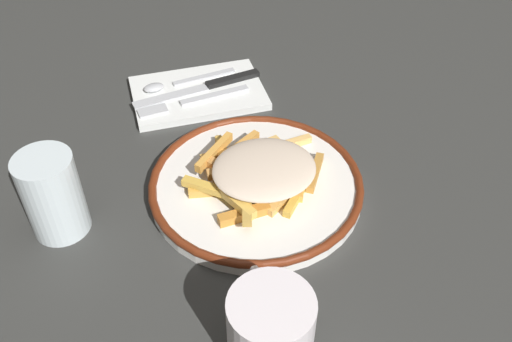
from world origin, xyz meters
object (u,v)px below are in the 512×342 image
Objects in this scene: knife at (209,86)px; plate at (256,185)px; water_glass at (53,198)px; coffee_mug at (270,329)px; spoon at (174,83)px; fork at (194,101)px; napkin at (198,93)px; fries_heap at (259,172)px.

plate is at bearing -176.09° from knife.
coffee_mug is at bearing -138.24° from water_glass.
coffee_mug reaches higher than spoon.
spoon reaches higher than fork.
water_glass reaches higher than napkin.
fries_heap is 0.27m from spoon.
spoon is 1.36× the size of coffee_mug.
fries_heap is 1.10× the size of fork.
plate is 1.43× the size of fries_heap.
plate is at bearing -166.94° from fork.
fries_heap is at bearing -12.06° from coffee_mug.
napkin is (0.23, 0.03, -0.01)m from plate.
knife is at bearing -3.63° from coffee_mug.
water_glass reaches higher than fries_heap.
fork is at bearing -43.98° from water_glass.
plate is 1.58× the size of fork.
fries_heap is at bearing -175.58° from knife.
spoon is 1.40× the size of water_glass.
fork is 0.05m from knife.
spoon is (0.02, 0.03, 0.01)m from napkin.
water_glass is at bearing 41.76° from coffee_mug.
napkin is 0.32m from water_glass.
napkin is 1.34× the size of spoon.
fries_heap is 0.93× the size of knife.
knife is 1.87× the size of coffee_mug.
napkin is at bearing -122.94° from spoon.
fork is 1.58× the size of coffee_mug.
knife reaches higher than napkin.
fork is at bearing 137.32° from knife.
fries_heap is (-0.00, -0.00, 0.03)m from plate.
water_glass reaches higher than fork.
plate is at bearing -11.23° from coffee_mug.
knife is (0.24, 0.02, -0.02)m from fries_heap.
water_glass is at bearing 136.02° from fork.
plate is 0.25m from water_glass.
fries_heap is 0.25m from water_glass.
knife is 1.37× the size of spoon.
coffee_mug is (-0.43, -0.00, 0.03)m from fork.
knife is (0.00, -0.02, 0.01)m from napkin.
plate is 1.36× the size of napkin.
fries_heap is 1.74× the size of coffee_mug.
fries_heap is 0.24m from knife.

